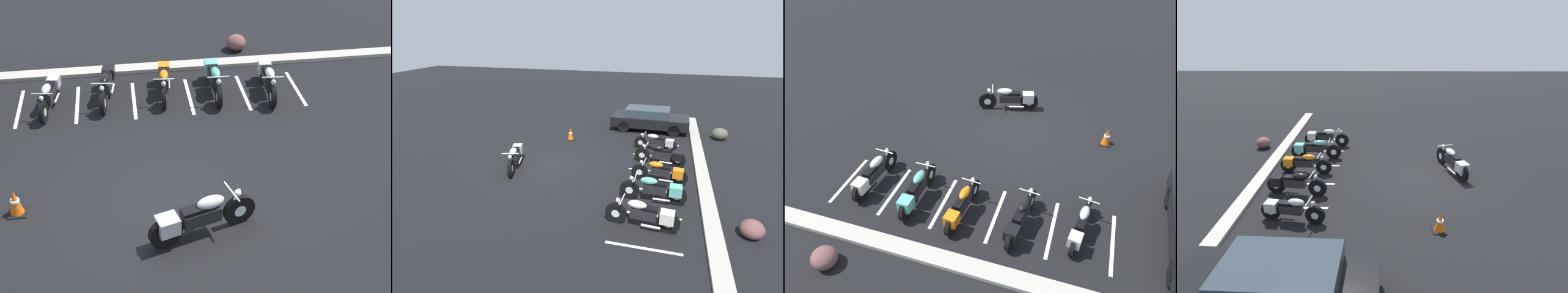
# 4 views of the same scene
# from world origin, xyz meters

# --- Properties ---
(ground) EXTENTS (60.00, 60.00, 0.00)m
(ground) POSITION_xyz_m (0.00, 0.00, 0.00)
(ground) COLOR black
(motorcycle_silver_featured) EXTENTS (2.33, 0.98, 0.94)m
(motorcycle_silver_featured) POSITION_xyz_m (0.43, -1.15, 0.50)
(motorcycle_silver_featured) COLOR black
(motorcycle_silver_featured) RESTS_ON ground
(parked_bike_0) EXTENTS (0.67, 2.04, 0.81)m
(parked_bike_0) POSITION_xyz_m (-2.96, 4.63, 0.43)
(parked_bike_0) COLOR black
(parked_bike_0) RESTS_ON ground
(parked_bike_1) EXTENTS (0.68, 2.19, 0.86)m
(parked_bike_1) POSITION_xyz_m (-1.36, 4.91, 0.46)
(parked_bike_1) COLOR black
(parked_bike_1) RESTS_ON ground
(parked_bike_2) EXTENTS (0.61, 2.13, 0.84)m
(parked_bike_2) POSITION_xyz_m (0.33, 4.95, 0.44)
(parked_bike_2) COLOR black
(parked_bike_2) RESTS_ON ground
(parked_bike_3) EXTENTS (0.63, 2.26, 0.89)m
(parked_bike_3) POSITION_xyz_m (1.80, 4.81, 0.47)
(parked_bike_3) COLOR black
(parked_bike_3) RESTS_ON ground
(parked_bike_4) EXTENTS (0.63, 2.23, 0.88)m
(parked_bike_4) POSITION_xyz_m (3.38, 4.58, 0.47)
(parked_bike_4) COLOR black
(parked_bike_4) RESTS_ON ground
(concrete_curb) EXTENTS (18.00, 0.50, 0.12)m
(concrete_curb) POSITION_xyz_m (0.00, 6.52, 0.06)
(concrete_curb) COLOR #A8A399
(concrete_curb) RESTS_ON ground
(landscape_rock_0) EXTENTS (0.93, 0.93, 0.54)m
(landscape_rock_0) POSITION_xyz_m (3.05, 7.54, 0.27)
(landscape_rock_0) COLOR brown
(landscape_rock_0) RESTS_ON ground
(traffic_cone) EXTENTS (0.40, 0.40, 0.63)m
(traffic_cone) POSITION_xyz_m (-3.39, 0.10, 0.30)
(traffic_cone) COLOR black
(traffic_cone) RESTS_ON ground
(stall_line_0) EXTENTS (0.10, 2.10, 0.00)m
(stall_line_0) POSITION_xyz_m (-3.87, 4.62, 0.00)
(stall_line_0) COLOR white
(stall_line_0) RESTS_ON ground
(stall_line_1) EXTENTS (0.10, 2.10, 0.00)m
(stall_line_1) POSITION_xyz_m (-2.24, 4.62, 0.00)
(stall_line_1) COLOR white
(stall_line_1) RESTS_ON ground
(stall_line_2) EXTENTS (0.10, 2.10, 0.00)m
(stall_line_2) POSITION_xyz_m (-0.60, 4.62, 0.00)
(stall_line_2) COLOR white
(stall_line_2) RESTS_ON ground
(stall_line_3) EXTENTS (0.10, 2.10, 0.00)m
(stall_line_3) POSITION_xyz_m (1.03, 4.62, 0.00)
(stall_line_3) COLOR white
(stall_line_3) RESTS_ON ground
(stall_line_4) EXTENTS (0.10, 2.10, 0.00)m
(stall_line_4) POSITION_xyz_m (2.67, 4.62, 0.00)
(stall_line_4) COLOR white
(stall_line_4) RESTS_ON ground
(stall_line_5) EXTENTS (0.10, 2.10, 0.00)m
(stall_line_5) POSITION_xyz_m (4.31, 4.62, 0.00)
(stall_line_5) COLOR white
(stall_line_5) RESTS_ON ground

